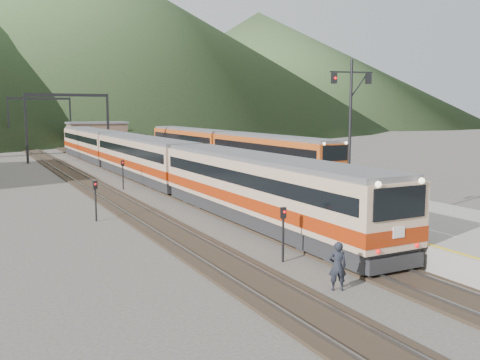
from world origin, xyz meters
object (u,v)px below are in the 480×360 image
second_train (224,147)px  main_train (143,156)px  signal_mast (350,122)px  worker (337,266)px

second_train → main_train: bearing=-147.3°
signal_mast → worker: (-5.64, -6.47, -4.73)m
second_train → signal_mast: size_ratio=5.19×
second_train → worker: size_ratio=22.85×
signal_mast → worker: signal_mast is taller
main_train → worker: (-2.80, -31.13, -1.22)m
second_train → worker: (-14.30, -38.53, -1.13)m
second_train → worker: 41.11m
main_train → second_train: main_train is taller
second_train → worker: second_train is taller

